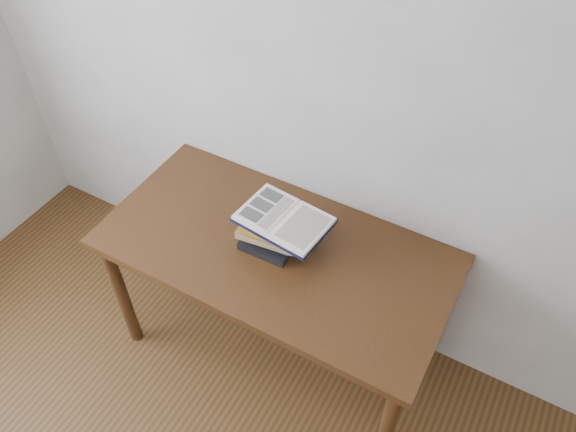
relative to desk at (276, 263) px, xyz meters
The scene contains 3 objects.
desk is the anchor object (origin of this frame).
book_stack 0.17m from the desk, 150.10° to the left, with size 0.27×0.22×0.15m.
open_book 0.26m from the desk, 46.38° to the left, with size 0.37×0.28×0.03m.
Camera 1 is at (0.83, 0.11, 2.54)m, focal length 35.00 mm.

